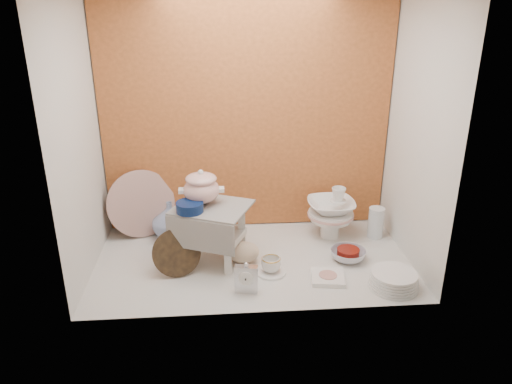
# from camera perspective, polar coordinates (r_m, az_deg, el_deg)

# --- Properties ---
(ground) EXTENTS (1.80, 1.80, 0.00)m
(ground) POSITION_cam_1_polar(r_m,az_deg,el_deg) (2.88, -0.37, -7.93)
(ground) COLOR silver
(ground) RESTS_ON ground
(niche_shell) EXTENTS (1.86, 1.03, 1.53)m
(niche_shell) POSITION_cam_1_polar(r_m,az_deg,el_deg) (2.72, -0.70, 11.28)
(niche_shell) COLOR #C36530
(niche_shell) RESTS_ON ground
(step_stool) EXTENTS (0.50, 0.47, 0.34)m
(step_stool) POSITION_cam_1_polar(r_m,az_deg,el_deg) (2.82, -5.01, -4.80)
(step_stool) COLOR silver
(step_stool) RESTS_ON ground
(soup_tureen) EXTENTS (0.26, 0.26, 0.20)m
(soup_tureen) POSITION_cam_1_polar(r_m,az_deg,el_deg) (2.75, -6.36, 0.62)
(soup_tureen) COLOR white
(soup_tureen) RESTS_ON step_stool
(cobalt_bowl) EXTENTS (0.18, 0.18, 0.05)m
(cobalt_bowl) POSITION_cam_1_polar(r_m,az_deg,el_deg) (2.68, -7.70, -1.74)
(cobalt_bowl) COLOR #091B46
(cobalt_bowl) RESTS_ON step_stool
(floral_platter) EXTENTS (0.44, 0.27, 0.42)m
(floral_platter) POSITION_cam_1_polar(r_m,az_deg,el_deg) (3.17, -13.17, -1.33)
(floral_platter) COLOR beige
(floral_platter) RESTS_ON ground
(blue_white_vase) EXTENTS (0.28, 0.28, 0.24)m
(blue_white_vase) POSITION_cam_1_polar(r_m,az_deg,el_deg) (3.13, -9.92, -3.20)
(blue_white_vase) COLOR silver
(blue_white_vase) RESTS_ON ground
(lacquer_tray) EXTENTS (0.29, 0.18, 0.25)m
(lacquer_tray) POSITION_cam_1_polar(r_m,az_deg,el_deg) (2.73, -9.20, -7.00)
(lacquer_tray) COLOR black
(lacquer_tray) RESTS_ON ground
(mantel_clock) EXTENTS (0.12, 0.06, 0.17)m
(mantel_clock) POSITION_cam_1_polar(r_m,az_deg,el_deg) (2.56, -1.14, -9.89)
(mantel_clock) COLOR silver
(mantel_clock) RESTS_ON ground
(plush_pig) EXTENTS (0.28, 0.24, 0.14)m
(plush_pig) POSITION_cam_1_polar(r_m,az_deg,el_deg) (2.83, -1.47, -6.95)
(plush_pig) COLOR beige
(plush_pig) RESTS_ON ground
(teacup_saucer) EXTENTS (0.19, 0.19, 0.01)m
(teacup_saucer) POSITION_cam_1_polar(r_m,az_deg,el_deg) (2.76, 1.74, -9.25)
(teacup_saucer) COLOR white
(teacup_saucer) RESTS_ON ground
(gold_rim_teacup) EXTENTS (0.13, 0.13, 0.09)m
(gold_rim_teacup) POSITION_cam_1_polar(r_m,az_deg,el_deg) (2.73, 1.76, -8.38)
(gold_rim_teacup) COLOR white
(gold_rim_teacup) RESTS_ON teacup_saucer
(lattice_dish) EXTENTS (0.20, 0.20, 0.02)m
(lattice_dish) POSITION_cam_1_polar(r_m,az_deg,el_deg) (2.73, 8.33, -9.75)
(lattice_dish) COLOR white
(lattice_dish) RESTS_ON ground
(dinner_plate_stack) EXTENTS (0.30, 0.30, 0.09)m
(dinner_plate_stack) POSITION_cam_1_polar(r_m,az_deg,el_deg) (2.71, 15.68, -9.78)
(dinner_plate_stack) COLOR white
(dinner_plate_stack) RESTS_ON ground
(crystal_bowl) EXTENTS (0.24, 0.24, 0.06)m
(crystal_bowl) POSITION_cam_1_polar(r_m,az_deg,el_deg) (2.92, 10.61, -7.17)
(crystal_bowl) COLOR silver
(crystal_bowl) RESTS_ON ground
(clear_glass_vase) EXTENTS (0.11, 0.11, 0.20)m
(clear_glass_vase) POSITION_cam_1_polar(r_m,az_deg,el_deg) (3.19, 13.73, -3.46)
(clear_glass_vase) COLOR silver
(clear_glass_vase) RESTS_ON ground
(porcelain_tower) EXTENTS (0.36, 0.36, 0.34)m
(porcelain_tower) POSITION_cam_1_polar(r_m,az_deg,el_deg) (3.11, 8.66, -2.34)
(porcelain_tower) COLOR white
(porcelain_tower) RESTS_ON ground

